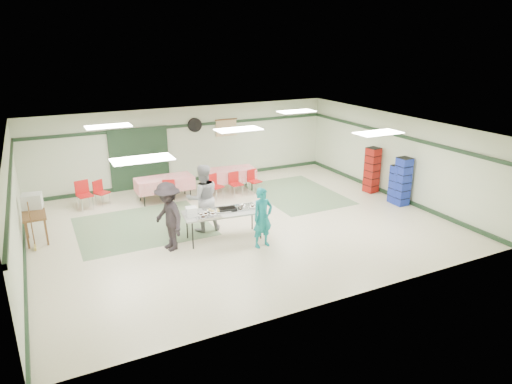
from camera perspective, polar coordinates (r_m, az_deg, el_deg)
name	(u,v)px	position (r m, az deg, el deg)	size (l,w,h in m)	color
floor	(240,223)	(12.92, -2.07, -3.93)	(11.00, 11.00, 0.00)	beige
ceiling	(238,129)	(12.14, -2.22, 7.92)	(11.00, 11.00, 0.00)	silver
wall_back	(187,145)	(16.54, -8.61, 5.84)	(11.00, 11.00, 0.00)	beige
wall_front	(337,239)	(8.81, 10.07, -5.85)	(11.00, 11.00, 0.00)	beige
wall_left	(14,209)	(11.49, -28.02, -1.94)	(9.00, 9.00, 0.00)	beige
wall_right	(394,156)	(15.47, 16.82, 4.36)	(9.00, 9.00, 0.00)	beige
trim_back	(186,126)	(16.37, -8.69, 8.21)	(11.00, 0.06, 0.10)	#1B331F
baseboard_back	(189,180)	(16.84, -8.37, 1.54)	(11.00, 0.06, 0.12)	#1B331F
trim_left	(10,179)	(11.29, -28.40, 1.41)	(9.00, 0.06, 0.10)	#1B331F
baseboard_left	(25,261)	(11.95, -26.94, -7.72)	(9.00, 0.06, 0.12)	#1B331F
trim_right	(395,135)	(15.30, 16.98, 6.89)	(9.00, 0.06, 0.10)	#1B331F
baseboard_right	(389,194)	(15.80, 16.31, -0.19)	(9.00, 0.06, 0.12)	#1B331F
green_patch_a	(143,226)	(13.10, -13.95, -4.17)	(3.50, 3.00, 0.01)	slate
green_patch_b	(297,194)	(15.39, 5.14, -0.20)	(2.50, 3.50, 0.01)	slate
double_door_left	(126,160)	(16.04, -15.98, 3.82)	(0.90, 0.06, 2.10)	gray
double_door_right	(153,157)	(16.23, -12.69, 4.26)	(0.90, 0.06, 2.10)	gray
door_frame	(140,159)	(16.11, -14.33, 4.03)	(2.00, 0.03, 2.15)	#1B331F
wall_fan	(195,125)	(16.44, -7.66, 8.30)	(0.50, 0.50, 0.10)	black
scroll_banner	(226,128)	(16.89, -3.75, 8.01)	(0.80, 0.02, 0.60)	#DFBC8B
serving_table	(224,213)	(11.72, -4.08, -2.60)	(2.15, 1.06, 0.76)	#9E9E99
sheet_tray_right	(245,207)	(11.91, -1.40, -1.93)	(0.60, 0.46, 0.02)	silver
sheet_tray_mid	(217,211)	(11.71, -4.93, -2.36)	(0.60, 0.46, 0.02)	silver
sheet_tray_left	(208,216)	(11.40, -6.05, -3.01)	(0.61, 0.46, 0.02)	silver
baking_pan	(227,209)	(11.72, -3.61, -2.18)	(0.45, 0.28, 0.08)	black
foam_box_stack	(191,212)	(11.44, -8.09, -2.44)	(0.26, 0.24, 0.24)	white
volunteer_teal	(263,218)	(11.26, 0.84, -3.23)	(0.56, 0.37, 1.53)	teal
volunteer_grey	(203,198)	(12.23, -6.66, -0.76)	(0.89, 0.70, 1.84)	#939298
volunteer_dark	(168,217)	(11.26, -10.89, -3.03)	(1.12, 0.64, 1.73)	black
dining_table_a	(228,174)	(15.53, -3.52, 2.20)	(1.89, 0.99, 0.77)	red
dining_table_b	(165,183)	(14.85, -11.36, 1.09)	(1.80, 0.81, 0.77)	red
chair_a	(235,181)	(15.05, -2.66, 1.33)	(0.40, 0.40, 0.79)	#AC1D0D
chair_b	(214,184)	(14.78, -5.23, 1.02)	(0.50, 0.50, 0.82)	#AC1D0D
chair_c	(253,179)	(15.32, -0.32, 1.67)	(0.44, 0.44, 0.79)	#AC1D0D
chair_d	(169,190)	(14.34, -10.83, 0.20)	(0.48, 0.48, 0.82)	#AC1D0D
chair_loose_a	(100,190)	(14.98, -18.92, 0.22)	(0.51, 0.51, 0.79)	#AC1D0D
chair_loose_b	(83,192)	(14.75, -20.77, -0.01)	(0.50, 0.50, 0.89)	#AC1D0D
crate_stack_blue_a	(397,184)	(14.98, 17.21, 0.92)	(0.37, 0.37, 1.22)	#191F98
crate_stack_red	(372,170)	(15.79, 14.30, 2.68)	(0.39, 0.39, 1.54)	maroon
crate_stack_blue_b	(403,182)	(14.79, 17.85, 1.25)	(0.39, 0.39, 1.52)	#191F98
printer_table	(34,219)	(12.84, -25.95, -3.01)	(0.56, 0.85, 0.74)	brown
office_printer	(32,201)	(13.26, -26.20, -1.01)	(0.48, 0.42, 0.38)	silver
broom	(31,225)	(12.44, -26.27, -3.67)	(0.03, 0.03, 1.25)	brown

